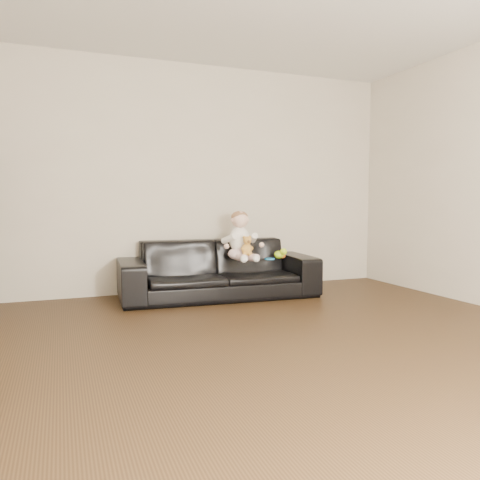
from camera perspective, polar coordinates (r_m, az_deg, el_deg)
name	(u,v)px	position (r m, az deg, el deg)	size (l,w,h in m)	color
floor	(302,367)	(3.06, 7.53, -15.10)	(5.50, 5.50, 0.00)	#382513
wall_back	(188,179)	(5.46, -6.39, 7.45)	(5.00, 5.00, 0.00)	beige
sofa	(218,269)	(5.08, -2.66, -3.55)	(2.10, 0.82, 0.61)	black
baby	(240,239)	(5.01, 0.06, 0.16)	(0.37, 0.45, 0.53)	silver
teddy_bear	(247,246)	(4.87, 0.85, -0.75)	(0.12, 0.12, 0.21)	#BD8836
toy_green	(279,255)	(5.21, 4.76, -1.79)	(0.11, 0.13, 0.09)	#B3E21A
toy_rattle	(283,255)	(5.23, 5.21, -1.87)	(0.07, 0.07, 0.07)	orange
toy_blue_disc	(270,259)	(5.12, 3.62, -2.30)	(0.11, 0.11, 0.02)	#1878C3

